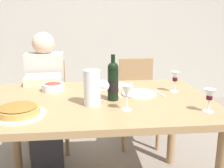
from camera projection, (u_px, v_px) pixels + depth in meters
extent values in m
cube|color=#B2ADA3|center=(89.00, 9.00, 3.89)|extent=(8.00, 0.10, 2.80)
cube|color=#9E7A51|center=(98.00, 102.00, 1.76)|extent=(1.50, 1.00, 0.04)
cylinder|color=#9E7A51|center=(15.00, 132.00, 2.19)|extent=(0.07, 0.07, 0.72)
cylinder|color=#9E7A51|center=(172.00, 126.00, 2.33)|extent=(0.07, 0.07, 0.72)
cylinder|color=black|center=(113.00, 85.00, 1.71)|extent=(0.07, 0.07, 0.20)
sphere|color=black|center=(113.00, 67.00, 1.68)|extent=(0.07, 0.07, 0.07)
cylinder|color=black|center=(113.00, 60.00, 1.67)|extent=(0.03, 0.03, 0.08)
cylinder|color=black|center=(113.00, 86.00, 1.71)|extent=(0.07, 0.07, 0.07)
cylinder|color=silver|center=(92.00, 88.00, 1.61)|extent=(0.10, 0.10, 0.22)
cylinder|color=silver|center=(92.00, 94.00, 1.62)|extent=(0.10, 0.10, 0.13)
torus|color=silver|center=(104.00, 86.00, 1.61)|extent=(0.07, 0.01, 0.07)
cylinder|color=silver|center=(19.00, 115.00, 1.46)|extent=(0.30, 0.30, 0.01)
cylinder|color=#C18E47|center=(18.00, 111.00, 1.45)|extent=(0.23, 0.23, 0.03)
ellipsoid|color=#9E6028|center=(18.00, 107.00, 1.45)|extent=(0.21, 0.21, 0.02)
cylinder|color=silver|center=(53.00, 87.00, 1.95)|extent=(0.16, 0.16, 0.05)
ellipsoid|color=#B2382D|center=(53.00, 85.00, 1.94)|extent=(0.13, 0.13, 0.04)
cylinder|color=silver|center=(126.00, 110.00, 1.55)|extent=(0.06, 0.06, 0.00)
cylinder|color=silver|center=(127.00, 103.00, 1.54)|extent=(0.01, 0.01, 0.07)
cone|color=silver|center=(127.00, 91.00, 1.52)|extent=(0.07, 0.07, 0.07)
cylinder|color=silver|center=(208.00, 112.00, 1.52)|extent=(0.06, 0.06, 0.00)
cylinder|color=silver|center=(209.00, 106.00, 1.51)|extent=(0.01, 0.01, 0.07)
cone|color=silver|center=(210.00, 95.00, 1.49)|extent=(0.06, 0.06, 0.06)
cylinder|color=#470A14|center=(209.00, 98.00, 1.50)|extent=(0.03, 0.03, 0.02)
cylinder|color=silver|center=(174.00, 91.00, 1.93)|extent=(0.06, 0.06, 0.00)
cylinder|color=silver|center=(175.00, 86.00, 1.92)|extent=(0.01, 0.01, 0.07)
cone|color=silver|center=(175.00, 76.00, 1.90)|extent=(0.06, 0.06, 0.07)
cylinder|color=#470A14|center=(175.00, 79.00, 1.91)|extent=(0.04, 0.04, 0.03)
cylinder|color=white|center=(113.00, 85.00, 2.09)|extent=(0.22, 0.22, 0.01)
cylinder|color=white|center=(139.00, 94.00, 1.86)|extent=(0.24, 0.24, 0.01)
cube|color=silver|center=(94.00, 86.00, 2.08)|extent=(0.03, 0.16, 0.00)
cube|color=silver|center=(131.00, 85.00, 2.11)|extent=(0.03, 0.18, 0.00)
cube|color=silver|center=(160.00, 93.00, 1.87)|extent=(0.04, 0.18, 0.00)
cube|color=silver|center=(118.00, 95.00, 1.84)|extent=(0.03, 0.16, 0.00)
cube|color=#9E7A51|center=(48.00, 105.00, 2.56)|extent=(0.43, 0.43, 0.02)
cube|color=#9E7A51|center=(47.00, 80.00, 2.68)|extent=(0.36, 0.06, 0.40)
cylinder|color=#9E7A51|center=(29.00, 136.00, 2.42)|extent=(0.04, 0.04, 0.45)
cylinder|color=#9E7A51|center=(67.00, 133.00, 2.49)|extent=(0.04, 0.04, 0.45)
cylinder|color=#9E7A51|center=(33.00, 122.00, 2.75)|extent=(0.04, 0.04, 0.45)
cylinder|color=#9E7A51|center=(66.00, 120.00, 2.81)|extent=(0.04, 0.04, 0.45)
cube|color=#B7B2A8|center=(46.00, 80.00, 2.46)|extent=(0.36, 0.23, 0.50)
sphere|color=beige|center=(43.00, 43.00, 2.37)|extent=(0.20, 0.20, 0.20)
cube|color=#33333D|center=(46.00, 112.00, 2.34)|extent=(0.34, 0.40, 0.14)
cube|color=#33333D|center=(47.00, 148.00, 2.26)|extent=(0.28, 0.14, 0.40)
cube|color=beige|center=(43.00, 79.00, 2.17)|extent=(0.31, 0.26, 0.06)
cube|color=#9E7A51|center=(138.00, 101.00, 2.68)|extent=(0.41, 0.41, 0.02)
cube|color=#9E7A51|center=(136.00, 77.00, 2.81)|extent=(0.36, 0.04, 0.40)
cylinder|color=#9E7A51|center=(124.00, 130.00, 2.56)|extent=(0.04, 0.04, 0.45)
cylinder|color=#9E7A51|center=(158.00, 129.00, 2.59)|extent=(0.04, 0.04, 0.45)
cylinder|color=#9E7A51|center=(120.00, 117.00, 2.89)|extent=(0.04, 0.04, 0.45)
cylinder|color=#9E7A51|center=(150.00, 116.00, 2.92)|extent=(0.04, 0.04, 0.45)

